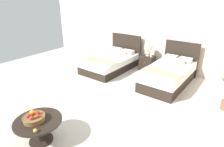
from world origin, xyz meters
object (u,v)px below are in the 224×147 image
(nightstand, at_px, (147,63))
(table_lamp, at_px, (148,49))
(bed_near_corner, at_px, (169,74))
(vase, at_px, (151,55))
(coffee_table, at_px, (39,125))
(fruit_bowl, at_px, (34,118))
(bed_near_window, at_px, (111,62))
(loose_apple, at_px, (35,131))

(nightstand, bearing_deg, table_lamp, 90.00)
(bed_near_corner, xyz_separation_m, vase, (-0.93, 0.67, 0.29))
(table_lamp, height_order, vase, table_lamp)
(bed_near_corner, distance_m, coffee_table, 4.00)
(bed_near_corner, bearing_deg, fruit_bowl, -105.36)
(bed_near_window, relative_size, vase, 15.93)
(bed_near_corner, height_order, loose_apple, bed_near_corner)
(bed_near_window, height_order, vase, bed_near_window)
(bed_near_corner, height_order, coffee_table, bed_near_corner)
(nightstand, bearing_deg, coffee_table, -89.32)
(bed_near_window, relative_size, loose_apple, 31.88)
(bed_near_corner, xyz_separation_m, coffee_table, (-1.03, -3.87, 0.03))
(fruit_bowl, bearing_deg, bed_near_window, 106.27)
(nightstand, xyz_separation_m, loose_apple, (0.32, -4.80, 0.23))
(bed_near_corner, bearing_deg, nightstand, 146.70)
(table_lamp, distance_m, loose_apple, 4.84)
(nightstand, height_order, fruit_bowl, fruit_bowl)
(table_lamp, bearing_deg, coffee_table, -89.32)
(bed_near_corner, bearing_deg, coffee_table, -104.92)
(table_lamp, relative_size, vase, 2.93)
(table_lamp, distance_m, fruit_bowl, 4.65)
(coffee_table, height_order, loose_apple, loose_apple)
(bed_near_window, bearing_deg, nightstand, 31.68)
(bed_near_corner, relative_size, nightstand, 3.94)
(vase, xyz_separation_m, coffee_table, (-0.10, -4.54, -0.26))
(fruit_bowl, xyz_separation_m, loose_apple, (0.30, -0.18, -0.03))
(vase, height_order, coffee_table, vase)
(bed_near_window, height_order, coffee_table, bed_near_window)
(vase, distance_m, loose_apple, 4.76)
(vase, xyz_separation_m, loose_apple, (0.16, -4.76, -0.11))
(nightstand, relative_size, fruit_bowl, 1.36)
(bed_near_window, bearing_deg, vase, 27.18)
(nightstand, xyz_separation_m, table_lamp, (0.00, 0.02, 0.53))
(bed_near_window, bearing_deg, table_lamp, 32.41)
(coffee_table, distance_m, fruit_bowl, 0.18)
(bed_near_window, bearing_deg, coffee_table, -72.98)
(bed_near_corner, xyz_separation_m, fruit_bowl, (-1.07, -3.91, 0.20))
(table_lamp, xyz_separation_m, loose_apple, (0.32, -4.82, -0.30))
(vase, relative_size, loose_apple, 2.00)
(bed_near_corner, height_order, vase, bed_near_corner)
(coffee_table, bearing_deg, bed_near_window, 107.02)
(vase, distance_m, coffee_table, 4.55)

